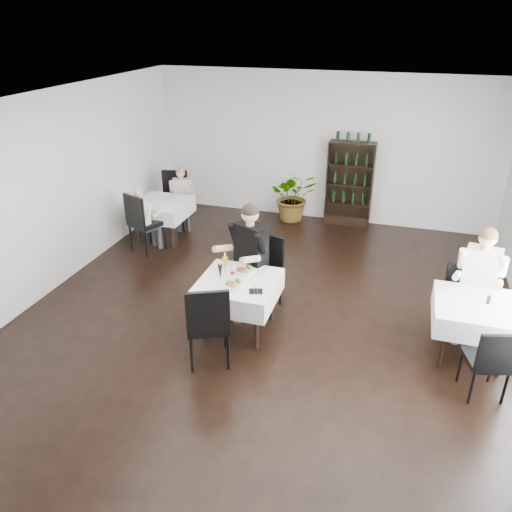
# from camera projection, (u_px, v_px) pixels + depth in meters

# --- Properties ---
(room_shell) EXTENTS (9.00, 9.00, 9.00)m
(room_shell) POSITION_uv_depth(u_px,v_px,m) (260.00, 233.00, 6.27)
(room_shell) COLOR black
(room_shell) RESTS_ON ground
(wine_shelf) EXTENTS (0.90, 0.28, 1.75)m
(wine_shelf) POSITION_uv_depth(u_px,v_px,m) (349.00, 185.00, 10.10)
(wine_shelf) COLOR black
(wine_shelf) RESTS_ON ground
(main_table) EXTENTS (1.03, 1.03, 0.77)m
(main_table) POSITION_uv_depth(u_px,v_px,m) (238.00, 290.00, 6.74)
(main_table) COLOR black
(main_table) RESTS_ON ground
(left_table) EXTENTS (0.98, 0.98, 0.77)m
(left_table) POSITION_uv_depth(u_px,v_px,m) (162.00, 209.00, 9.52)
(left_table) COLOR black
(left_table) RESTS_ON ground
(right_table) EXTENTS (0.98, 0.98, 0.77)m
(right_table) POSITION_uv_depth(u_px,v_px,m) (474.00, 314.00, 6.20)
(right_table) COLOR black
(right_table) RESTS_ON ground
(potted_tree) EXTENTS (1.16, 1.08, 1.05)m
(potted_tree) POSITION_uv_depth(u_px,v_px,m) (293.00, 196.00, 10.44)
(potted_tree) COLOR #1E531C
(potted_tree) RESTS_ON ground
(main_chair_far) EXTENTS (0.62, 0.63, 1.10)m
(main_chair_far) POSITION_uv_depth(u_px,v_px,m) (264.00, 267.00, 7.31)
(main_chair_far) COLOR black
(main_chair_far) RESTS_ON ground
(main_chair_near) EXTENTS (0.69, 0.69, 1.13)m
(main_chair_near) POSITION_uv_depth(u_px,v_px,m) (208.00, 321.00, 6.02)
(main_chair_near) COLOR black
(main_chair_near) RESTS_ON ground
(left_chair_far) EXTENTS (0.62, 0.62, 1.14)m
(left_chair_far) POSITION_uv_depth(u_px,v_px,m) (174.00, 196.00, 10.09)
(left_chair_far) COLOR black
(left_chair_far) RESTS_ON ground
(left_chair_near) EXTENTS (0.67, 0.68, 1.12)m
(left_chair_near) POSITION_uv_depth(u_px,v_px,m) (142.00, 219.00, 8.97)
(left_chair_near) COLOR black
(left_chair_near) RESTS_ON ground
(right_chair_far) EXTENTS (0.54, 0.54, 0.95)m
(right_chair_far) POSITION_uv_depth(u_px,v_px,m) (462.00, 294.00, 6.79)
(right_chair_far) COLOR black
(right_chair_far) RESTS_ON ground
(right_chair_near) EXTENTS (0.53, 0.53, 0.94)m
(right_chair_near) POSITION_uv_depth(u_px,v_px,m) (490.00, 359.00, 5.52)
(right_chair_near) COLOR black
(right_chair_near) RESTS_ON ground
(diner_main) EXTENTS (0.75, 0.78, 1.66)m
(diner_main) POSITION_uv_depth(u_px,v_px,m) (246.00, 251.00, 7.03)
(diner_main) COLOR #404048
(diner_main) RESTS_ON ground
(diner_left_far) EXTENTS (0.55, 0.58, 1.24)m
(diner_left_far) POSITION_uv_depth(u_px,v_px,m) (182.00, 193.00, 10.01)
(diner_left_far) COLOR #404048
(diner_left_far) RESTS_ON ground
(diner_left_near) EXTENTS (0.56, 0.59, 1.25)m
(diner_left_near) POSITION_uv_depth(u_px,v_px,m) (144.00, 214.00, 8.96)
(diner_left_near) COLOR #404048
(diner_left_near) RESTS_ON ground
(diner_right_far) EXTENTS (0.64, 0.67, 1.56)m
(diner_right_far) POSITION_uv_depth(u_px,v_px,m) (479.00, 276.00, 6.49)
(diner_right_far) COLOR #404048
(diner_right_far) RESTS_ON ground
(plate_far) EXTENTS (0.33, 0.33, 0.09)m
(plate_far) POSITION_uv_depth(u_px,v_px,m) (244.00, 270.00, 6.89)
(plate_far) COLOR white
(plate_far) RESTS_ON main_table
(plate_near) EXTENTS (0.30, 0.30, 0.08)m
(plate_near) POSITION_uv_depth(u_px,v_px,m) (233.00, 284.00, 6.54)
(plate_near) COLOR white
(plate_near) RESTS_ON main_table
(pilsner_dark) EXTENTS (0.07, 0.07, 0.28)m
(pilsner_dark) POSITION_uv_depth(u_px,v_px,m) (220.00, 272.00, 6.63)
(pilsner_dark) COLOR black
(pilsner_dark) RESTS_ON main_table
(pilsner_lager) EXTENTS (0.07, 0.07, 0.32)m
(pilsner_lager) POSITION_uv_depth(u_px,v_px,m) (225.00, 266.00, 6.76)
(pilsner_lager) COLOR gold
(pilsner_lager) RESTS_ON main_table
(coke_bottle) EXTENTS (0.06, 0.06, 0.22)m
(coke_bottle) POSITION_uv_depth(u_px,v_px,m) (233.00, 271.00, 6.71)
(coke_bottle) COLOR silver
(coke_bottle) RESTS_ON main_table
(napkin_cutlery) EXTENTS (0.21, 0.19, 0.02)m
(napkin_cutlery) POSITION_uv_depth(u_px,v_px,m) (256.00, 291.00, 6.39)
(napkin_cutlery) COLOR black
(napkin_cutlery) RESTS_ON main_table
(pepper_mill) EXTENTS (0.05, 0.05, 0.11)m
(pepper_mill) POSITION_uv_depth(u_px,v_px,m) (488.00, 300.00, 6.11)
(pepper_mill) COLOR black
(pepper_mill) RESTS_ON right_table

